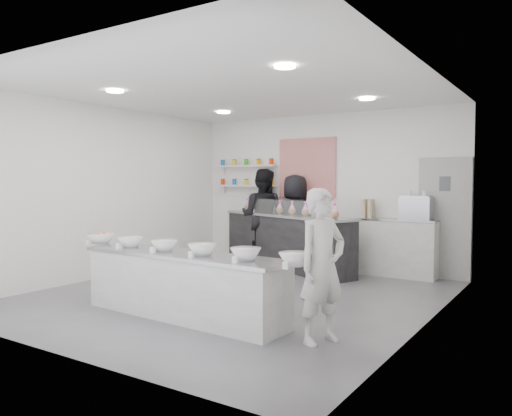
{
  "coord_description": "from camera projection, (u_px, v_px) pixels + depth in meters",
  "views": [
    {
      "loc": [
        4.22,
        -5.96,
        1.68
      ],
      "look_at": [
        0.1,
        0.4,
        1.28
      ],
      "focal_mm": 35.0,
      "sensor_mm": 36.0,
      "label": 1
    }
  ],
  "objects": [
    {
      "name": "sneeze_guard",
      "position": [
        273.0,
        207.0,
        9.49
      ],
      "size": [
        3.09,
        1.36,
        0.29
      ],
      "primitive_type": "cube",
      "rotation": [
        0.0,
        0.0,
        -0.41
      ],
      "color": "white",
      "rests_on": "back_bar"
    },
    {
      "name": "woman_prep",
      "position": [
        322.0,
        266.0,
        5.18
      ],
      "size": [
        0.58,
        0.69,
        1.62
      ],
      "primitive_type": "imported",
      "rotation": [
        0.0,
        0.0,
        1.18
      ],
      "color": "silver",
      "rests_on": "floor"
    },
    {
      "name": "label_cards",
      "position": [
        156.0,
        255.0,
        5.73
      ],
      "size": [
        3.31,
        0.04,
        0.07
      ],
      "primitive_type": null,
      "color": "white",
      "rests_on": "prep_counter"
    },
    {
      "name": "staff_left",
      "position": [
        263.0,
        216.0,
        10.25
      ],
      "size": [
        1.08,
        0.92,
        1.95
      ],
      "primitive_type": "imported",
      "rotation": [
        0.0,
        0.0,
        3.35
      ],
      "color": "black",
      "rests_on": "floor"
    },
    {
      "name": "downlight_3",
      "position": [
        367.0,
        99.0,
        7.8
      ],
      "size": [
        0.24,
        0.24,
        0.02
      ],
      "primitive_type": "cylinder",
      "color": "white",
      "rests_on": "ceiling"
    },
    {
      "name": "back_door",
      "position": [
        444.0,
        219.0,
        8.56
      ],
      "size": [
        0.88,
        0.04,
        2.1
      ],
      "primitive_type": "cube",
      "color": "#969794",
      "rests_on": "floor"
    },
    {
      "name": "staff_right",
      "position": [
        295.0,
        221.0,
        9.84
      ],
      "size": [
        0.91,
        0.61,
        1.83
      ],
      "primitive_type": "imported",
      "rotation": [
        0.0,
        0.0,
        3.17
      ],
      "color": "black",
      "rests_on": "floor"
    },
    {
      "name": "pattern_panel",
      "position": [
        307.0,
        168.0,
        9.96
      ],
      "size": [
        1.25,
        0.03,
        1.2
      ],
      "primitive_type": "cube",
      "color": "#A10105",
      "rests_on": "back_wall"
    },
    {
      "name": "jar_shelf_upper",
      "position": [
        247.0,
        166.0,
        10.65
      ],
      "size": [
        1.45,
        0.22,
        0.04
      ],
      "primitive_type": "cube",
      "color": "silver",
      "rests_on": "back_wall"
    },
    {
      "name": "prep_bowls",
      "position": [
        183.0,
        247.0,
        6.15
      ],
      "size": [
        3.62,
        0.64,
        0.14
      ],
      "primitive_type": null,
      "rotation": [
        0.0,
        0.0,
        -0.05
      ],
      "color": "white",
      "rests_on": "prep_counter"
    },
    {
      "name": "jar_shelf_lower",
      "position": [
        247.0,
        186.0,
        10.67
      ],
      "size": [
        1.45,
        0.22,
        0.04
      ],
      "primitive_type": "cube",
      "color": "silver",
      "rests_on": "back_wall"
    },
    {
      "name": "floor",
      "position": [
        235.0,
        295.0,
        7.38
      ],
      "size": [
        6.0,
        6.0,
        0.0
      ],
      "primitive_type": "plane",
      "color": "#515156",
      "rests_on": "ground"
    },
    {
      "name": "right_wall",
      "position": [
        428.0,
        197.0,
        5.8
      ],
      "size": [
        0.0,
        6.0,
        6.0
      ],
      "primitive_type": "plane",
      "rotation": [
        1.57,
        0.0,
        -1.57
      ],
      "color": "white",
      "rests_on": "floor"
    },
    {
      "name": "ceiling",
      "position": [
        235.0,
        91.0,
        7.22
      ],
      "size": [
        6.0,
        6.0,
        0.0
      ],
      "primitive_type": "plane",
      "rotation": [
        3.14,
        0.0,
        0.0
      ],
      "color": "white",
      "rests_on": "floor"
    },
    {
      "name": "cookie_bags",
      "position": [
        286.0,
        207.0,
        9.65
      ],
      "size": [
        2.75,
        1.31,
        0.26
      ],
      "primitive_type": null,
      "rotation": [
        0.0,
        0.0,
        -0.41
      ],
      "color": "#FD88CC",
      "rests_on": "back_bar"
    },
    {
      "name": "espresso_machine",
      "position": [
        416.0,
        208.0,
        8.62
      ],
      "size": [
        0.52,
        0.36,
        0.4
      ],
      "primitive_type": "cube",
      "color": "#93969E",
      "rests_on": "espresso_ledge"
    },
    {
      "name": "left_wall",
      "position": [
        108.0,
        192.0,
        8.79
      ],
      "size": [
        0.0,
        6.0,
        6.0
      ],
      "primitive_type": "plane",
      "rotation": [
        1.57,
        0.0,
        1.57
      ],
      "color": "white",
      "rests_on": "floor"
    },
    {
      "name": "back_wall",
      "position": [
        323.0,
        191.0,
        9.81
      ],
      "size": [
        5.5,
        0.0,
        5.5
      ],
      "primitive_type": "plane",
      "rotation": [
        1.57,
        0.0,
        0.0
      ],
      "color": "white",
      "rests_on": "floor"
    },
    {
      "name": "prep_counter",
      "position": [
        183.0,
        285.0,
        6.18
      ],
      "size": [
        2.97,
        0.82,
        0.8
      ],
      "primitive_type": "cube",
      "rotation": [
        0.0,
        0.0,
        -0.05
      ],
      "color": "#B8B9B3",
      "rests_on": "floor"
    },
    {
      "name": "downlight_2",
      "position": [
        223.0,
        112.0,
        9.32
      ],
      "size": [
        0.24,
        0.24,
        0.02
      ],
      "primitive_type": "cylinder",
      "color": "white",
      "rests_on": "ceiling"
    },
    {
      "name": "preserve_jars",
      "position": [
        246.0,
        173.0,
        10.64
      ],
      "size": [
        1.45,
        0.1,
        0.56
      ],
      "primitive_type": null,
      "color": "#EB2C00",
      "rests_on": "jar_shelf_lower"
    },
    {
      "name": "downlight_1",
      "position": [
        285.0,
        67.0,
        5.62
      ],
      "size": [
        0.24,
        0.24,
        0.02
      ],
      "primitive_type": "cylinder",
      "color": "white",
      "rests_on": "ceiling"
    },
    {
      "name": "back_bar",
      "position": [
        286.0,
        241.0,
        9.69
      ],
      "size": [
        3.37,
        1.94,
        1.06
      ],
      "primitive_type": "cube",
      "rotation": [
        0.0,
        0.0,
        -0.41
      ],
      "color": "black",
      "rests_on": "floor"
    },
    {
      "name": "cup_stacks",
      "position": [
        368.0,
        208.0,
        9.1
      ],
      "size": [
        0.25,
        0.24,
        0.34
      ],
      "primitive_type": null,
      "color": "tan",
      "rests_on": "espresso_ledge"
    },
    {
      "name": "downlight_0",
      "position": [
        115.0,
        91.0,
        7.14
      ],
      "size": [
        0.24,
        0.24,
        0.02
      ],
      "primitive_type": "cylinder",
      "color": "white",
      "rests_on": "ceiling"
    },
    {
      "name": "espresso_ledge",
      "position": [
        397.0,
        248.0,
        8.84
      ],
      "size": [
        1.38,
        0.44,
        1.03
      ],
      "primitive_type": "cube",
      "color": "#B8B9B3",
      "rests_on": "floor"
    }
  ]
}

